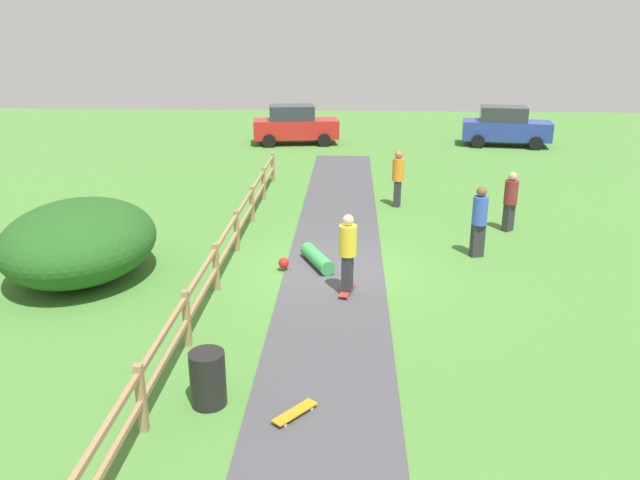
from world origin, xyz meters
The scene contains 13 objects.
ground_plane centered at (0.00, 0.00, 0.00)m, with size 60.00×60.00×0.00m, color #4C8438.
asphalt_path centered at (0.00, 0.00, 0.01)m, with size 2.40×28.00×0.02m, color #47474C.
wooden_fence centered at (-2.60, 0.00, 0.67)m, with size 0.12×18.12×1.10m.
bush_large centered at (-5.91, -0.71, 0.91)m, with size 3.42×4.10×1.82m, color #23561E.
trash_bin centered at (-1.80, -5.70, 0.45)m, with size 0.56×0.56×0.90m, color black.
skater_riding centered at (0.33, -1.36, 1.03)m, with size 0.46×0.82×1.82m.
skater_fallen centered at (-0.50, 0.25, 0.20)m, with size 1.38×1.51×0.36m.
skateboard_loose centered at (-0.42, -5.99, 0.09)m, with size 0.67×0.74×0.08m.
bystander_blue centered at (3.63, 1.18, 1.03)m, with size 0.47×0.47×1.85m.
bystander_maroon centered at (4.94, 3.36, 0.96)m, with size 0.54×0.54×1.73m.
bystander_orange centered at (1.90, 5.78, 1.03)m, with size 0.46×0.46×1.85m.
parked_car_blue centered at (7.93, 17.01, 0.96)m, with size 4.41×2.48×1.92m.
parked_car_red centered at (-2.47, 17.00, 0.96)m, with size 4.39×2.43×1.92m.
Camera 1 is at (0.36, -13.94, 5.62)m, focal length 34.68 mm.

